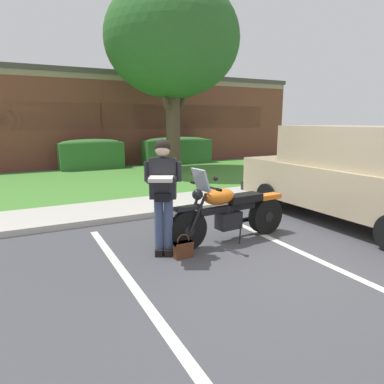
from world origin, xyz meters
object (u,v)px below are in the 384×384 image
at_px(rider_person, 163,188).
at_px(hedge_center_left, 177,150).
at_px(shade_tree, 172,40).
at_px(brick_building, 81,119).
at_px(parked_suv_adjacent, 358,174).
at_px(hedge_left, 91,154).
at_px(handbag, 183,248).
at_px(motorcycle, 233,212).

bearing_deg(rider_person, hedge_center_left, 63.47).
distance_m(shade_tree, brick_building, 8.25).
bearing_deg(parked_suv_adjacent, hedge_left, 106.66).
height_order(handbag, shade_tree, shade_tree).
bearing_deg(brick_building, shade_tree, -75.55).
relative_size(handbag, hedge_left, 0.14).
distance_m(parked_suv_adjacent, hedge_left, 10.34).
xyz_separation_m(motorcycle, handbag, (-1.08, -0.31, -0.34)).
xyz_separation_m(rider_person, handbag, (0.20, -0.25, -0.86)).
distance_m(handbag, brick_building, 15.62).
bearing_deg(hedge_left, rider_person, -96.18).
height_order(motorcycle, brick_building, brick_building).
bearing_deg(motorcycle, shade_tree, 72.25).
height_order(hedge_center_left, brick_building, brick_building).
bearing_deg(hedge_left, shade_tree, -38.60).
relative_size(motorcycle, parked_suv_adjacent, 0.46).
bearing_deg(hedge_center_left, parked_suv_adjacent, -94.92).
height_order(hedge_left, hedge_center_left, same).
bearing_deg(parked_suv_adjacent, rider_person, 178.03).
bearing_deg(brick_building, hedge_center_left, -60.16).
height_order(handbag, hedge_center_left, hedge_center_left).
bearing_deg(hedge_center_left, motorcycle, -110.34).
xyz_separation_m(handbag, hedge_left, (0.86, 10.01, 0.51)).
xyz_separation_m(rider_person, shade_tree, (3.71, 7.65, 3.78)).
height_order(shade_tree, hedge_center_left, shade_tree).
distance_m(rider_person, handbag, 0.92).
bearing_deg(handbag, brick_building, 84.20).
bearing_deg(handbag, rider_person, 128.92).
distance_m(handbag, shade_tree, 9.81).
relative_size(handbag, hedge_center_left, 0.12).
xyz_separation_m(rider_person, hedge_center_left, (4.87, 9.76, -0.36)).
bearing_deg(parked_suv_adjacent, shade_tree, 92.32).
relative_size(handbag, parked_suv_adjacent, 0.07).
relative_size(rider_person, hedge_center_left, 0.55).
distance_m(motorcycle, brick_building, 15.21).
bearing_deg(shade_tree, hedge_center_left, 61.10).
distance_m(hedge_left, brick_building, 5.64).
distance_m(parked_suv_adjacent, shade_tree, 8.68).
height_order(parked_suv_adjacent, hedge_left, parked_suv_adjacent).
xyz_separation_m(motorcycle, parked_suv_adjacent, (2.74, -0.20, 0.47)).
relative_size(rider_person, handbag, 4.74).
bearing_deg(hedge_left, brick_building, 82.56).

